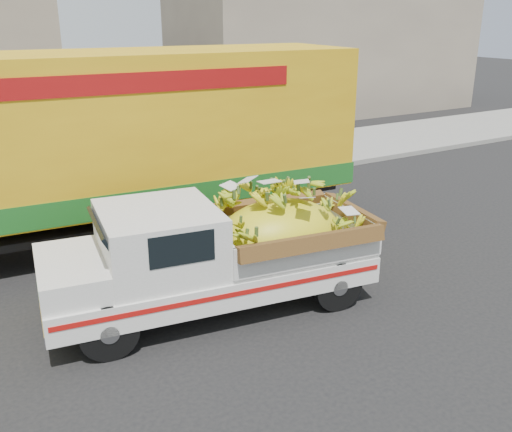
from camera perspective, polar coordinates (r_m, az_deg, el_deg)
ground at (r=9.56m, az=-8.33°, el=-8.50°), size 100.00×100.00×0.00m
curb at (r=14.40m, az=-16.82°, el=0.99°), size 60.00×0.25×0.15m
sidewalk at (r=16.37m, az=-18.68°, el=2.99°), size 60.00×4.00×0.14m
building_right at (r=28.17m, az=7.03°, el=16.52°), size 14.00×6.00×6.00m
pickup_truck at (r=9.02m, az=-2.19°, el=-3.33°), size 5.28×2.52×1.78m
semi_trailer at (r=11.36m, az=-19.17°, el=6.61°), size 12.04×3.34×3.80m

